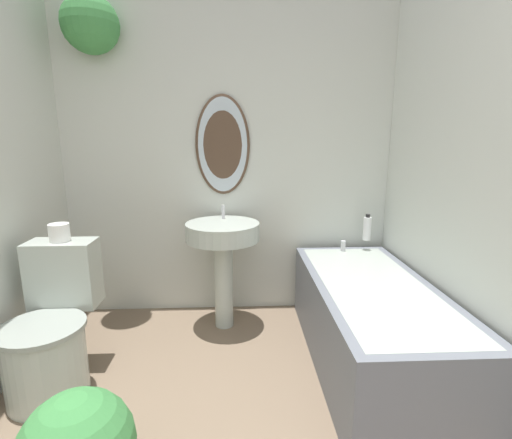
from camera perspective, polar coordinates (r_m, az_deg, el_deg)
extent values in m
cube|color=silver|center=(2.80, -4.24, 9.73)|extent=(2.53, 0.06, 2.40)
ellipsoid|color=#4C3828|center=(2.76, -5.15, 11.32)|extent=(0.40, 0.02, 0.72)
ellipsoid|color=silver|center=(2.75, -5.15, 11.32)|extent=(0.36, 0.01, 0.68)
cylinder|color=silver|center=(2.94, -24.30, 27.28)|extent=(0.17, 0.17, 0.09)
sphere|color=#3D8442|center=(2.92, -24.14, 25.72)|extent=(0.37, 0.37, 0.37)
cylinder|color=#B2BCB2|center=(2.32, -29.57, -18.71)|extent=(0.39, 0.39, 0.38)
cylinder|color=#97A097|center=(2.23, -30.14, -14.21)|extent=(0.42, 0.42, 0.02)
cube|color=#B2BCB2|center=(2.41, -27.43, -7.38)|extent=(0.37, 0.20, 0.38)
cylinder|color=#B2BCB2|center=(2.68, -4.99, -9.78)|extent=(0.13, 0.13, 0.64)
cylinder|color=#B2BCB2|center=(2.56, -5.15, -1.85)|extent=(0.51, 0.51, 0.12)
cylinder|color=silver|center=(2.67, -5.08, 1.19)|extent=(0.02, 0.02, 0.10)
cube|color=slate|center=(2.38, 17.25, -15.15)|extent=(0.67, 1.49, 0.50)
cube|color=#B2BCB2|center=(2.28, 17.63, -9.95)|extent=(0.57, 1.39, 0.04)
cylinder|color=silver|center=(2.84, 13.26, -3.99)|extent=(0.04, 0.04, 0.08)
cylinder|color=white|center=(2.88, 16.71, -1.36)|extent=(0.06, 0.06, 0.17)
cylinder|color=black|center=(2.86, 16.83, 0.55)|extent=(0.03, 0.03, 0.02)
cylinder|color=white|center=(2.34, -28.02, -1.79)|extent=(0.11, 0.11, 0.10)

